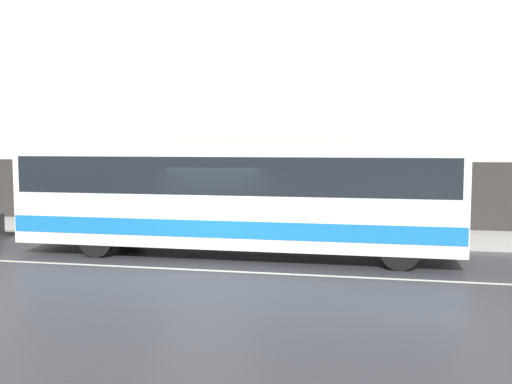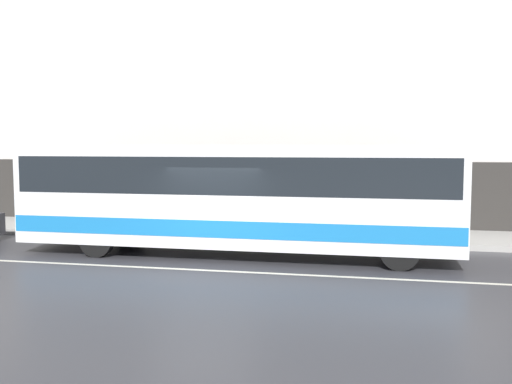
# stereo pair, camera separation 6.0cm
# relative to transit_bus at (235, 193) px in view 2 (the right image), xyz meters

# --- Properties ---
(ground_plane) EXTENTS (60.00, 60.00, 0.00)m
(ground_plane) POSITION_rel_transit_bus_xyz_m (-0.29, -2.08, -1.74)
(ground_plane) COLOR #333338
(sidewalk) EXTENTS (60.00, 3.11, 0.18)m
(sidewalk) POSITION_rel_transit_bus_xyz_m (-0.29, 3.48, -1.65)
(sidewalk) COLOR #A09E99
(sidewalk) RESTS_ON ground_plane
(building_facade) EXTENTS (60.00, 0.35, 9.99)m
(building_facade) POSITION_rel_transit_bus_xyz_m (-0.29, 5.17, 3.08)
(building_facade) COLOR silver
(building_facade) RESTS_ON ground_plane
(lane_stripe) EXTENTS (54.00, 0.14, 0.01)m
(lane_stripe) POSITION_rel_transit_bus_xyz_m (-0.29, -2.08, -1.73)
(lane_stripe) COLOR beige
(lane_stripe) RESTS_ON ground_plane
(transit_bus) EXTENTS (12.11, 2.50, 3.07)m
(transit_bus) POSITION_rel_transit_bus_xyz_m (0.00, 0.00, 0.00)
(transit_bus) COLOR white
(transit_bus) RESTS_ON ground_plane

